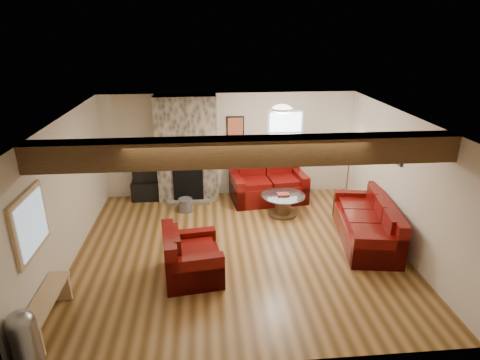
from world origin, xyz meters
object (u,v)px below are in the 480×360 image
object	(u,v)px
television	(150,172)
floor_lamp	(351,144)
loveseat	(268,182)
coffee_table	(283,205)
armchair_red	(192,254)
tv_cabinet	(152,190)
sofa_three	(366,221)

from	to	relation	value
television	floor_lamp	world-z (taller)	floor_lamp
loveseat	coffee_table	distance (m)	0.87
coffee_table	television	bearing A→B (deg)	159.58
coffee_table	television	distance (m)	3.23
armchair_red	tv_cabinet	xyz separation A→B (m)	(-1.05, 3.30, -0.19)
armchair_red	floor_lamp	xyz separation A→B (m)	(3.65, 2.91, 0.96)
sofa_three	armchair_red	bearing A→B (deg)	-65.92
armchair_red	tv_cabinet	bearing A→B (deg)	10.13
tv_cabinet	floor_lamp	distance (m)	4.86
television	floor_lamp	bearing A→B (deg)	-4.72
floor_lamp	television	bearing A→B (deg)	175.28
armchair_red	loveseat	bearing A→B (deg)	-37.72
tv_cabinet	floor_lamp	bearing A→B (deg)	-4.72
sofa_three	floor_lamp	bearing A→B (deg)	179.70
floor_lamp	tv_cabinet	bearing A→B (deg)	175.28
coffee_table	armchair_red	bearing A→B (deg)	-131.72
coffee_table	television	xyz separation A→B (m)	(-3.00, 1.12, 0.46)
loveseat	sofa_three	bearing A→B (deg)	-59.48
coffee_table	floor_lamp	distance (m)	2.18
loveseat	floor_lamp	size ratio (longest dim) A/B	1.07
armchair_red	coffee_table	size ratio (longest dim) A/B	1.09
loveseat	tv_cabinet	xyz separation A→B (m)	(-2.80, 0.30, -0.23)
loveseat	television	distance (m)	2.82
loveseat	armchair_red	distance (m)	3.47
loveseat	armchair_red	xyz separation A→B (m)	(-1.75, -3.00, -0.04)
armchair_red	coffee_table	xyz separation A→B (m)	(1.95, 2.18, -0.19)
tv_cabinet	loveseat	bearing A→B (deg)	-6.12
tv_cabinet	floor_lamp	world-z (taller)	floor_lamp
television	floor_lamp	size ratio (longest dim) A/B	0.50
armchair_red	floor_lamp	world-z (taller)	floor_lamp
loveseat	armchair_red	bearing A→B (deg)	-126.82
coffee_table	floor_lamp	xyz separation A→B (m)	(1.70, 0.73, 1.15)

